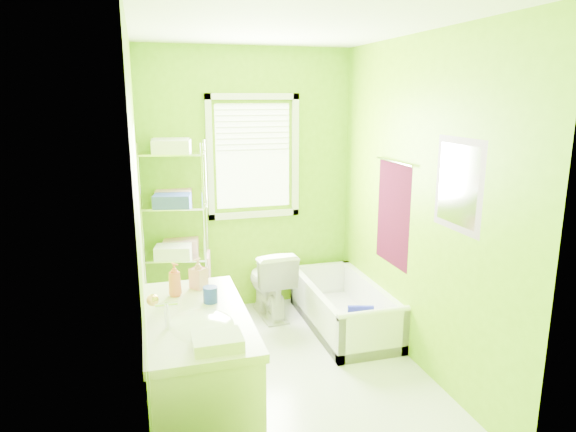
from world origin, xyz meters
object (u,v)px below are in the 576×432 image
object	(u,v)px
toilet	(270,282)
vanity	(199,378)
bathtub	(345,314)
wire_shelf_unit	(177,212)

from	to	relation	value
toilet	vanity	size ratio (longest dim) A/B	0.59
bathtub	wire_shelf_unit	world-z (taller)	wire_shelf_unit
vanity	wire_shelf_unit	bearing A→B (deg)	88.98
toilet	vanity	bearing A→B (deg)	60.30
vanity	wire_shelf_unit	xyz separation A→B (m)	(0.03, 1.94, 0.61)
bathtub	vanity	distance (m)	2.02
toilet	bathtub	bearing A→B (deg)	137.84
toilet	wire_shelf_unit	distance (m)	1.13
toilet	vanity	distance (m)	2.01
vanity	wire_shelf_unit	size ratio (longest dim) A/B	0.67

